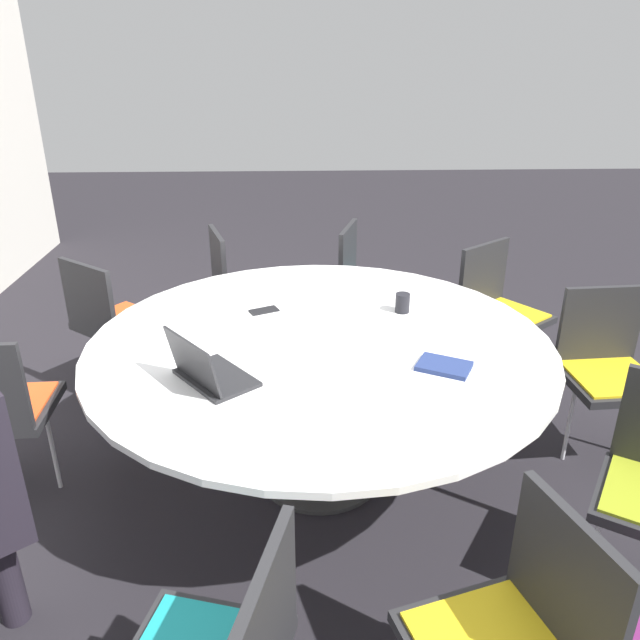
# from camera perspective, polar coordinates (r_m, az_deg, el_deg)

# --- Properties ---
(ground_plane) EXTENTS (16.00, 16.00, 0.00)m
(ground_plane) POSITION_cam_1_polar(r_m,az_deg,el_deg) (3.18, 0.00, -13.89)
(ground_plane) COLOR black
(conference_table) EXTENTS (2.07, 2.07, 0.74)m
(conference_table) POSITION_cam_1_polar(r_m,az_deg,el_deg) (2.83, 0.00, -3.27)
(conference_table) COLOR #333333
(conference_table) RESTS_ON ground_plane
(chair_2) EXTENTS (0.54, 0.53, 0.87)m
(chair_2) POSITION_cam_1_polar(r_m,az_deg,el_deg) (1.93, 17.67, -25.59)
(chair_2) COLOR #262628
(chair_2) RESTS_ON ground_plane
(chair_4) EXTENTS (0.45, 0.47, 0.87)m
(chair_4) POSITION_cam_1_polar(r_m,az_deg,el_deg) (3.39, 24.83, -3.47)
(chair_4) COLOR #262628
(chair_4) RESTS_ON ground_plane
(chair_5) EXTENTS (0.60, 0.60, 0.87)m
(chair_5) POSITION_cam_1_polar(r_m,az_deg,el_deg) (3.90, 15.94, 1.46)
(chair_5) COLOR #262628
(chair_5) RESTS_ON ground_plane
(chair_6) EXTENTS (0.54, 0.53, 0.87)m
(chair_6) POSITION_cam_1_polar(r_m,az_deg,el_deg) (4.18, 4.23, 3.86)
(chair_6) COLOR #262628
(chair_6) RESTS_ON ground_plane
(chair_7) EXTENTS (0.54, 0.53, 0.87)m
(chair_7) POSITION_cam_1_polar(r_m,az_deg,el_deg) (4.14, -7.42, 3.50)
(chair_7) COLOR #262628
(chair_7) RESTS_ON ground_plane
(chair_8) EXTENTS (0.60, 0.60, 0.87)m
(chair_8) POSITION_cam_1_polar(r_m,az_deg,el_deg) (3.79, -18.56, 0.41)
(chair_8) COLOR #262628
(chair_8) RESTS_ON ground_plane
(laptop) EXTENTS (0.40, 0.39, 0.21)m
(laptop) POSITION_cam_1_polar(r_m,az_deg,el_deg) (2.47, -10.35, -4.58)
(laptop) COLOR #232326
(laptop) RESTS_ON conference_table
(spiral_notebook) EXTENTS (0.23, 0.26, 0.02)m
(spiral_notebook) POSITION_cam_1_polar(r_m,az_deg,el_deg) (2.61, 11.27, -4.15)
(spiral_notebook) COLOR navy
(spiral_notebook) RESTS_ON conference_table
(coffee_cup) EXTENTS (0.07, 0.07, 0.10)m
(coffee_cup) POSITION_cam_1_polar(r_m,az_deg,el_deg) (3.10, 7.55, 1.57)
(coffee_cup) COLOR black
(coffee_cup) RESTS_ON conference_table
(cell_phone) EXTENTS (0.12, 0.16, 0.01)m
(cell_phone) POSITION_cam_1_polar(r_m,az_deg,el_deg) (3.11, -5.14, 0.87)
(cell_phone) COLOR black
(cell_phone) RESTS_ON conference_table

